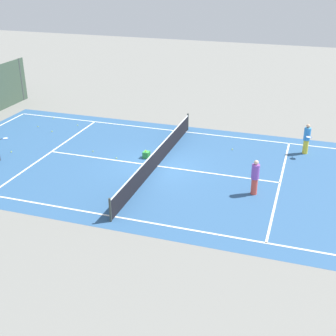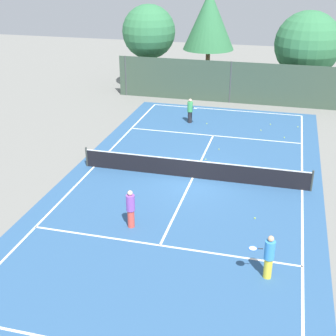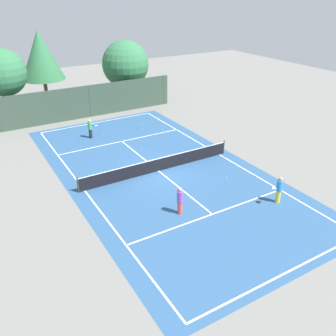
{
  "view_description": "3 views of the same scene",
  "coord_description": "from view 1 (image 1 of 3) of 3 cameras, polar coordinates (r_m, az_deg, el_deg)",
  "views": [
    {
      "loc": [
        -20.81,
        -7.39,
        10.06
      ],
      "look_at": [
        -1.32,
        -1.03,
        0.61
      ],
      "focal_mm": 48.86,
      "sensor_mm": 36.0,
      "label": 1
    },
    {
      "loc": [
        4.23,
        -21.42,
        10.55
      ],
      "look_at": [
        -1.16,
        -0.67,
        0.72
      ],
      "focal_mm": 49.9,
      "sensor_mm": 36.0,
      "label": 2
    },
    {
      "loc": [
        -11.12,
        -20.09,
        11.89
      ],
      "look_at": [
        -0.12,
        -1.54,
        0.94
      ],
      "focal_mm": 38.45,
      "sensor_mm": 36.0,
      "label": 3
    }
  ],
  "objects": [
    {
      "name": "player_2",
      "position": [
        26.67,
        16.91,
        3.54
      ],
      "size": [
        0.95,
        0.48,
        1.74
      ],
      "color": "yellow",
      "rests_on": "ground_plane"
    },
    {
      "name": "tennis_ball_3",
      "position": [
        27.46,
        -18.96,
        1.92
      ],
      "size": [
        0.07,
        0.07,
        0.07
      ],
      "primitive_type": "sphere",
      "color": "#CCE533",
      "rests_on": "ground_plane"
    },
    {
      "name": "tennis_ball_4",
      "position": [
        30.04,
        -14.27,
        4.45
      ],
      "size": [
        0.07,
        0.07,
        0.07
      ],
      "primitive_type": "sphere",
      "color": "#CCE533",
      "rests_on": "ground_plane"
    },
    {
      "name": "ground_plane",
      "position": [
        24.26,
        -1.35,
        0.24
      ],
      "size": [
        80.0,
        80.0,
        0.0
      ],
      "primitive_type": "plane",
      "color": "slate"
    },
    {
      "name": "tennis_ball_2",
      "position": [
        25.31,
        -6.46,
        1.23
      ],
      "size": [
        0.07,
        0.07,
        0.07
      ],
      "primitive_type": "sphere",
      "color": "#CCE533",
      "rests_on": "ground_plane"
    },
    {
      "name": "tennis_ball_0",
      "position": [
        26.58,
        8.02,
        2.33
      ],
      "size": [
        0.07,
        0.07,
        0.07
      ],
      "primitive_type": "sphere",
      "color": "#CCE533",
      "rests_on": "ground_plane"
    },
    {
      "name": "ball_crate",
      "position": [
        25.24,
        -2.72,
        1.68
      ],
      "size": [
        0.37,
        0.34,
        0.43
      ],
      "color": "green",
      "rests_on": "ground_plane"
    },
    {
      "name": "tennis_ball_1",
      "position": [
        30.78,
        -11.22,
        5.25
      ],
      "size": [
        0.07,
        0.07,
        0.07
      ],
      "primitive_type": "sphere",
      "color": "#CCE533",
      "rests_on": "ground_plane"
    },
    {
      "name": "tennis_net",
      "position": [
        24.06,
        -1.36,
        1.35
      ],
      "size": [
        11.9,
        0.1,
        1.1
      ],
      "color": "#333833",
      "rests_on": "ground_plane"
    },
    {
      "name": "court_surface",
      "position": [
        24.26,
        -1.35,
        0.24
      ],
      "size": [
        13.0,
        25.0,
        0.01
      ],
      "color": "#2D5684",
      "rests_on": "ground_plane"
    },
    {
      "name": "tennis_ball_7",
      "position": [
        26.4,
        -9.34,
        2.07
      ],
      "size": [
        0.07,
        0.07,
        0.07
      ],
      "primitive_type": "sphere",
      "color": "#CCE533",
      "rests_on": "ground_plane"
    },
    {
      "name": "player_1",
      "position": [
        21.42,
        10.8,
        -1.1
      ],
      "size": [
        0.37,
        0.37,
        1.72
      ],
      "color": "#E54C3F",
      "rests_on": "ground_plane"
    },
    {
      "name": "tennis_ball_5",
      "position": [
        31.18,
        -15.91,
        5.01
      ],
      "size": [
        0.07,
        0.07,
        0.07
      ],
      "primitive_type": "sphere",
      "color": "#CCE533",
      "rests_on": "ground_plane"
    },
    {
      "name": "tennis_ball_6",
      "position": [
        32.57,
        -14.08,
        6.05
      ],
      "size": [
        0.07,
        0.07,
        0.07
      ],
      "primitive_type": "sphere",
      "color": "#CCE533",
      "rests_on": "ground_plane"
    }
  ]
}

